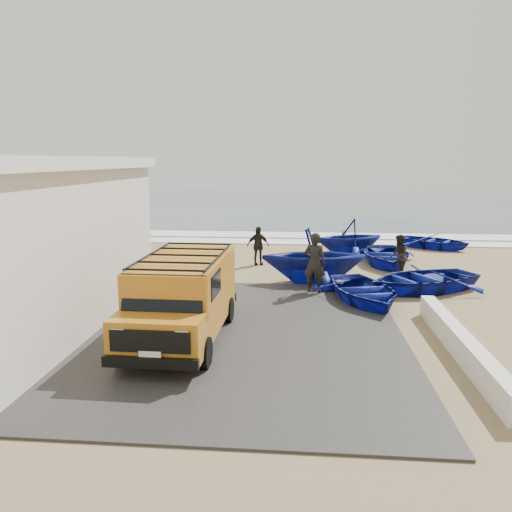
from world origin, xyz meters
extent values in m
plane|color=#917A54|center=(0.00, 0.00, 0.00)|extent=(160.00, 160.00, 0.00)
cube|color=#373432|center=(-2.00, -2.00, 0.03)|extent=(12.00, 10.00, 0.05)
cube|color=#385166|center=(0.00, 56.00, 0.00)|extent=(180.00, 88.00, 0.01)
cube|color=white|center=(0.00, 12.00, 0.03)|extent=(180.00, 1.60, 0.06)
cube|color=white|center=(0.00, 14.50, 0.02)|extent=(180.00, 2.20, 0.04)
cube|color=black|center=(-3.55, -0.50, 2.60)|extent=(0.08, 0.70, 0.90)
cube|color=silver|center=(5.00, -3.00, 0.28)|extent=(0.35, 6.00, 0.55)
cube|color=#C0771C|center=(-1.25, -2.17, 1.13)|extent=(1.91, 3.79, 1.59)
cube|color=#C0771C|center=(-1.30, -4.48, 0.77)|extent=(1.85, 0.91, 0.87)
cube|color=black|center=(-1.29, -4.03, 1.54)|extent=(1.69, 0.36, 0.69)
cube|color=black|center=(-1.31, -4.93, 0.87)|extent=(1.56, 0.11, 0.43)
cube|color=black|center=(-1.31, -4.96, 0.45)|extent=(1.87, 0.17, 0.21)
cube|color=black|center=(-1.25, -2.22, 2.00)|extent=(1.81, 3.50, 0.06)
cylinder|color=black|center=(-2.15, -4.08, 0.34)|extent=(0.23, 0.68, 0.67)
cylinder|color=black|center=(-2.09, -1.09, 0.34)|extent=(0.23, 0.68, 0.67)
cylinder|color=black|center=(-0.44, -4.11, 0.34)|extent=(0.23, 0.68, 0.67)
cylinder|color=black|center=(-0.37, -1.13, 0.34)|extent=(0.23, 0.68, 0.67)
imported|color=navy|center=(3.41, 1.12, 0.37)|extent=(3.35, 4.09, 0.74)
imported|color=navy|center=(5.45, 2.61, 0.40)|extent=(4.73, 4.24, 0.81)
imported|color=navy|center=(1.98, 3.50, 0.95)|extent=(4.02, 3.59, 1.91)
imported|color=navy|center=(4.99, 6.80, 0.40)|extent=(2.95, 4.02, 0.81)
imported|color=navy|center=(3.69, 8.71, 0.83)|extent=(3.97, 3.74, 1.67)
imported|color=navy|center=(7.94, 10.83, 0.35)|extent=(4.14, 3.90, 0.70)
imported|color=black|center=(1.96, 2.00, 0.99)|extent=(0.83, 0.67, 1.98)
imported|color=black|center=(5.12, 4.79, 0.77)|extent=(0.64, 0.79, 1.53)
imported|color=black|center=(-0.21, 6.29, 0.79)|extent=(1.00, 0.68, 1.58)
camera|label=1|loc=(1.45, -13.62, 4.22)|focal=35.00mm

